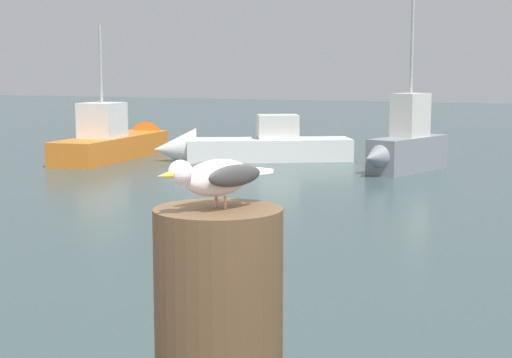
# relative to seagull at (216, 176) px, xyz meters

# --- Properties ---
(seagull) EXTENTS (0.20, 0.38, 0.14)m
(seagull) POSITION_rel_seagull_xyz_m (0.00, 0.00, 0.00)
(seagull) COLOR tan
(seagull) RESTS_ON mooring_post
(boat_orange) EXTENTS (1.85, 5.91, 3.98)m
(boat_orange) POSITION_rel_seagull_xyz_m (-12.33, 17.65, -1.79)
(boat_orange) COLOR orange
(boat_orange) RESTS_ON ground_plane
(boat_grey) EXTENTS (1.64, 3.29, 4.28)m
(boat_grey) POSITION_rel_seagull_xyz_m (-3.92, 17.67, -1.59)
(boat_grey) COLOR gray
(boat_grey) RESTS_ON ground_plane
(boat_white) EXTENTS (5.40, 3.83, 1.53)m
(boat_white) POSITION_rel_seagull_xyz_m (-8.62, 18.26, -1.88)
(boat_white) COLOR silver
(boat_white) RESTS_ON ground_plane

